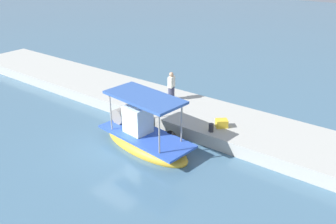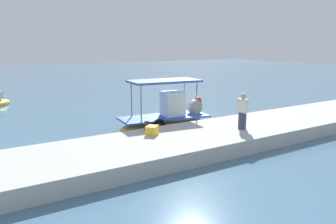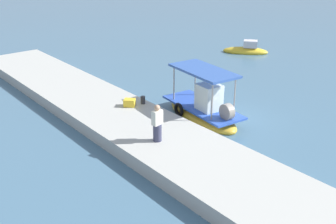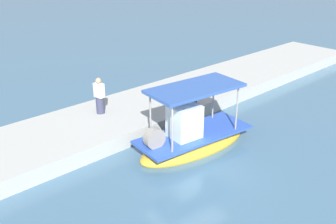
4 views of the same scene
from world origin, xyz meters
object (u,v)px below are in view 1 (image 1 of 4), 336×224
object	(u,v)px
mooring_bollard	(211,128)
cargo_crate	(222,123)
main_fishing_boat	(144,138)
fisherman_near_bollard	(171,87)

from	to	relation	value
mooring_bollard	cargo_crate	xyz separation A→B (m)	(-0.16, -0.74, -0.01)
main_fishing_boat	mooring_bollard	distance (m)	3.20
mooring_bollard	cargo_crate	distance (m)	0.76
fisherman_near_bollard	mooring_bollard	xyz separation A→B (m)	(-3.88, 2.08, -0.55)
main_fishing_boat	mooring_bollard	bearing A→B (deg)	-137.69
cargo_crate	fisherman_near_bollard	bearing A→B (deg)	-18.31
fisherman_near_bollard	mooring_bollard	distance (m)	4.43
main_fishing_boat	cargo_crate	distance (m)	3.84
main_fishing_boat	fisherman_near_bollard	world-z (taller)	main_fishing_boat
main_fishing_boat	fisherman_near_bollard	size ratio (longest dim) A/B	3.15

